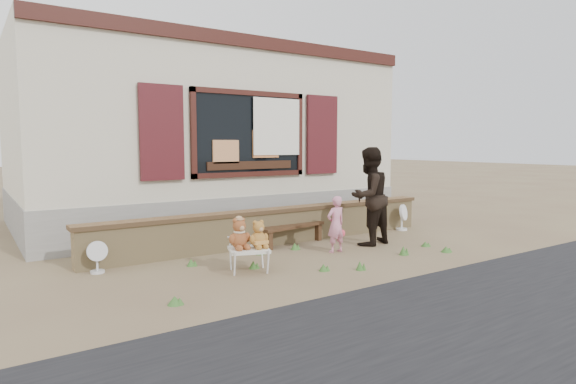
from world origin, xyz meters
TOP-DOWN VIEW (x-y plane):
  - ground at (0.00, 0.00)m, footprint 80.00×80.00m
  - shopfront at (0.00, 4.49)m, footprint 8.04×5.13m
  - brick_wall at (0.00, 1.00)m, footprint 7.10×0.36m
  - bench at (0.21, 0.79)m, footprint 1.46×0.53m
  - folding_chair at (-1.39, -0.45)m, footprint 0.70×0.66m
  - teddy_bear_left at (-1.52, -0.40)m, footprint 0.41×0.39m
  - teddy_bear_right at (-1.26, -0.50)m, footprint 0.37×0.35m
  - child at (0.46, -0.17)m, footprint 0.35×0.23m
  - adult at (1.37, -0.02)m, footprint 0.97×0.81m
  - fan_left at (-3.24, 0.70)m, footprint 0.29×0.20m
  - fan_right at (3.01, 0.68)m, footprint 0.36×0.24m
  - grass_tufts at (-0.10, -0.64)m, footprint 5.09×1.81m

SIDE VIEW (x-z plane):
  - ground at x=0.00m, z-range 0.00..0.00m
  - grass_tufts at x=-0.10m, z-range -0.02..0.14m
  - fan_left at x=-3.24m, z-range 0.00..0.47m
  - bench at x=0.21m, z-range 0.08..0.45m
  - fan_right at x=3.01m, z-range 0.00..0.56m
  - folding_chair at x=-1.39m, z-range 0.14..0.49m
  - brick_wall at x=0.00m, z-range 0.01..0.67m
  - child at x=0.46m, z-range 0.00..0.97m
  - teddy_bear_right at x=-1.26m, z-range 0.35..0.76m
  - teddy_bear_left at x=-1.52m, z-range 0.35..0.80m
  - adult at x=1.37m, z-range 0.00..1.79m
  - shopfront at x=0.00m, z-range 0.00..4.00m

